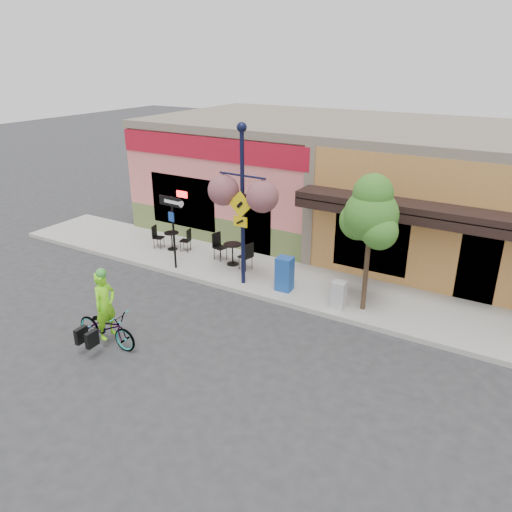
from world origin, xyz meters
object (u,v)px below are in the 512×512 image
(cyclist_rider, at_px, (106,314))
(newspaper_box_blue, at_px, (285,274))
(one_way_sign, at_px, (174,233))
(street_tree, at_px, (368,244))
(newspaper_box_grey, at_px, (339,295))
(building, at_px, (377,183))
(bicycle, at_px, (107,327))
(lamp_post, at_px, (243,207))

(cyclist_rider, distance_m, newspaper_box_blue, 5.44)
(one_way_sign, xyz_separation_m, street_tree, (6.46, 0.44, 0.73))
(newspaper_box_grey, bearing_deg, newspaper_box_blue, 170.92)
(building, relative_size, street_tree, 4.61)
(building, height_order, cyclist_rider, building)
(building, xyz_separation_m, street_tree, (1.80, -6.22, -0.12))
(building, xyz_separation_m, bicycle, (-3.22, -11.12, -1.76))
(cyclist_rider, bearing_deg, newspaper_box_grey, -44.87)
(lamp_post, height_order, newspaper_box_blue, lamp_post)
(bicycle, distance_m, one_way_sign, 4.77)
(bicycle, bearing_deg, one_way_sign, 16.45)
(one_way_sign, relative_size, newspaper_box_grey, 3.06)
(building, relative_size, newspaper_box_grey, 22.37)
(cyclist_rider, relative_size, lamp_post, 0.35)
(bicycle, xyz_separation_m, one_way_sign, (-1.44, 4.46, 0.91))
(one_way_sign, relative_size, newspaper_box_blue, 2.35)
(building, xyz_separation_m, cyclist_rider, (-3.17, -11.12, -1.37))
(bicycle, xyz_separation_m, lamp_post, (1.17, 4.63, 2.16))
(newspaper_box_blue, xyz_separation_m, street_tree, (2.50, 0.06, 1.44))
(street_tree, bearing_deg, newspaper_box_blue, -178.67)
(one_way_sign, bearing_deg, newspaper_box_blue, 9.64)
(newspaper_box_grey, bearing_deg, street_tree, 25.53)
(building, distance_m, lamp_post, 6.82)
(street_tree, bearing_deg, bicycle, -135.70)
(building, distance_m, newspaper_box_grey, 6.85)
(lamp_post, distance_m, street_tree, 3.90)
(bicycle, relative_size, lamp_post, 0.37)
(one_way_sign, distance_m, newspaper_box_grey, 5.89)
(bicycle, xyz_separation_m, street_tree, (5.02, 4.90, 1.64))
(lamp_post, relative_size, street_tree, 1.26)
(newspaper_box_grey, distance_m, street_tree, 1.72)
(bicycle, bearing_deg, newspaper_box_grey, -45.20)
(bicycle, relative_size, one_way_sign, 0.74)
(one_way_sign, distance_m, street_tree, 6.51)
(one_way_sign, bearing_deg, lamp_post, 7.86)
(cyclist_rider, distance_m, newspaper_box_grey, 6.32)
(building, relative_size, bicycle, 9.83)
(lamp_post, xyz_separation_m, one_way_sign, (-2.60, -0.17, -1.25))
(newspaper_box_blue, bearing_deg, bicycle, -120.32)
(lamp_post, bearing_deg, bicycle, -103.00)
(one_way_sign, xyz_separation_m, newspaper_box_grey, (5.83, 0.12, -0.84))
(newspaper_box_blue, bearing_deg, cyclist_rider, -119.85)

